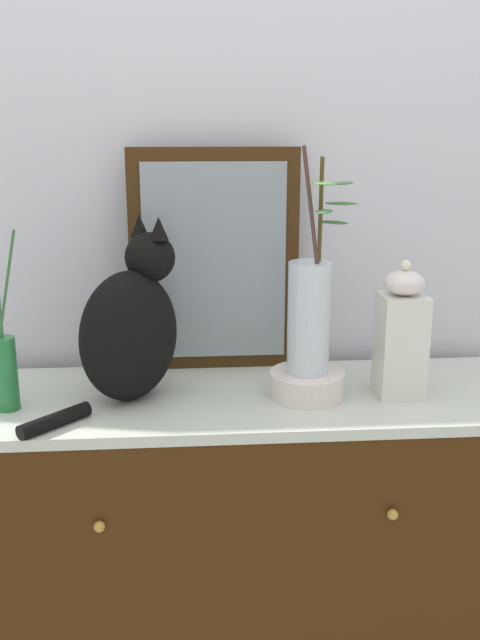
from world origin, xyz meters
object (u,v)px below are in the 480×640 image
Objects in this scene: bowl_porcelain at (307,384)px; cat_sitting at (131,327)px; jar_lidded_porcelain at (401,335)px; vase_slim_green at (4,353)px; vase_glass_clear at (310,313)px; mirror_leaning at (214,261)px; sideboard at (240,560)px.

cat_sitting is at bearing 176.82° from bowl_porcelain.
bowl_porcelain is 0.54× the size of jar_lidded_porcelain.
vase_slim_green is 1.00× the size of vase_glass_clear.
vase_glass_clear is (0.67, 0.02, 0.07)m from vase_slim_green.
vase_glass_clear reaches higher than vase_slim_green.
mirror_leaning reaches higher than bowl_porcelain.
sideboard is at bearing 5.55° from vase_slim_green.
vase_slim_green is at bearing -177.90° from bowl_porcelain.
mirror_leaning is 0.55m from vase_slim_green.
bowl_porcelain is at bearing -9.52° from sideboard.
cat_sitting is at bearing -134.32° from mirror_leaning.
jar_lidded_porcelain is at bearing -0.48° from bowl_porcelain.
vase_glass_clear is at bearing -47.88° from mirror_leaning.
sideboard is at bearing 170.48° from bowl_porcelain.
mirror_leaning is 0.31m from vase_glass_clear.
mirror_leaning is at bearing 132.12° from vase_glass_clear.
vase_slim_green is (-0.52, -0.05, 0.58)m from sideboard.
sideboard is 0.66m from cat_sitting.
vase_slim_green is 0.68m from vase_glass_clear.
mirror_leaning is 0.49m from jar_lidded_porcelain.
vase_glass_clear reaches higher than cat_sitting.
jar_lidded_porcelain is (0.42, -0.23, -0.14)m from mirror_leaning.
sideboard is 4.43× the size of jar_lidded_porcelain.
mirror_leaning is at bearing 27.89° from vase_slim_green.
jar_lidded_porcelain reaches higher than bowl_porcelain.
jar_lidded_porcelain is (0.22, -0.00, 0.11)m from bowl_porcelain.
cat_sitting is 2.39× the size of bowl_porcelain.
cat_sitting is at bearing 177.76° from jar_lidded_porcelain.
vase_glass_clear is (0.40, -0.02, 0.03)m from cat_sitting.
mirror_leaning is 1.35× the size of cat_sitting.
bowl_porcelain is (0.67, 0.02, -0.10)m from vase_slim_green.
sideboard is at bearing 0.82° from cat_sitting.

